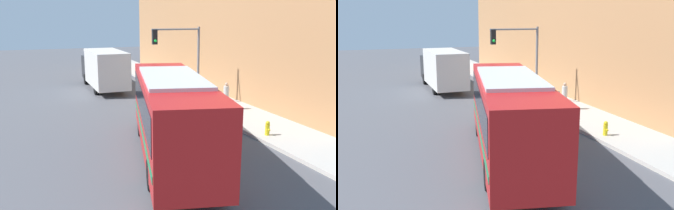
{
  "view_description": "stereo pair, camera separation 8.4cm",
  "coord_description": "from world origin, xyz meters",
  "views": [
    {
      "loc": [
        -5.39,
        -11.36,
        5.6
      ],
      "look_at": [
        0.96,
        5.04,
        1.48
      ],
      "focal_mm": 40.0,
      "sensor_mm": 36.0,
      "label": 1
    },
    {
      "loc": [
        -5.31,
        -11.39,
        5.6
      ],
      "look_at": [
        0.96,
        5.04,
        1.48
      ],
      "focal_mm": 40.0,
      "sensor_mm": 36.0,
      "label": 2
    }
  ],
  "objects": [
    {
      "name": "sidewalk",
      "position": [
        6.18,
        20.0,
        0.08
      ],
      "size": [
        3.36,
        70.0,
        0.17
      ],
      "color": "#B7B2A8",
      "rests_on": "ground_plane"
    },
    {
      "name": "ground_plane",
      "position": [
        0.0,
        0.0,
        0.0
      ],
      "size": [
        120.0,
        120.0,
        0.0
      ],
      "primitive_type": "plane",
      "color": "#515156"
    },
    {
      "name": "parking_meter",
      "position": [
        5.1,
        7.35,
        1.02
      ],
      "size": [
        0.14,
        0.14,
        1.26
      ],
      "color": "slate",
      "rests_on": "sidewalk"
    },
    {
      "name": "traffic_light_pole",
      "position": [
        4.08,
        10.65,
        3.53
      ],
      "size": [
        3.28,
        0.35,
        4.86
      ],
      "color": "slate",
      "rests_on": "sidewalk"
    },
    {
      "name": "building_facade",
      "position": [
        10.86,
        16.66,
        4.49
      ],
      "size": [
        6.0,
        31.31,
        8.97
      ],
      "color": "#B27A4C",
      "rests_on": "ground_plane"
    },
    {
      "name": "pedestrian_near_corner",
      "position": [
        5.84,
        7.94,
        1.0
      ],
      "size": [
        0.34,
        0.34,
        1.64
      ],
      "color": "#47382D",
      "rests_on": "sidewalk"
    },
    {
      "name": "delivery_truck",
      "position": [
        0.51,
        17.94,
        1.69
      ],
      "size": [
        2.38,
        8.07,
        3.12
      ],
      "color": "silver",
      "rests_on": "ground_plane"
    },
    {
      "name": "city_bus",
      "position": [
        -0.04,
        2.04,
        1.97
      ],
      "size": [
        4.74,
        10.38,
        3.41
      ],
      "rotation": [
        0.0,
        0.0,
        -0.24
      ],
      "color": "red",
      "rests_on": "ground_plane"
    },
    {
      "name": "fire_hydrant",
      "position": [
        5.1,
        2.72,
        0.51
      ],
      "size": [
        0.21,
        0.29,
        0.69
      ],
      "color": "gold",
      "rests_on": "sidewalk"
    }
  ]
}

